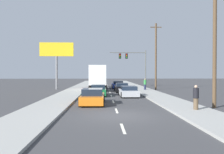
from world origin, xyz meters
name	(u,v)px	position (x,y,z in m)	size (l,w,h in m)	color
ground_plane	(108,88)	(0.00, 25.00, 0.00)	(140.00, 140.00, 0.00)	#3D3D3F
sidewalk_right	(143,90)	(5.09, 20.00, 0.07)	(3.09, 80.00, 0.14)	#9E9E99
sidewalk_left	(75,90)	(-5.09, 20.00, 0.07)	(3.09, 80.00, 0.14)	#9E9E99
lane_markings	(109,90)	(0.00, 21.75, 0.00)	(0.14, 62.00, 0.01)	silver
box_truck	(98,77)	(-1.69, 20.66, 2.10)	(2.60, 8.49, 3.72)	white
car_green	(98,91)	(-1.46, 12.34, 0.59)	(1.88, 4.20, 1.30)	#196B38
car_orange	(93,97)	(-1.80, 5.23, 0.60)	(2.03, 4.56, 1.32)	orange
car_blue	(118,85)	(1.60, 24.97, 0.59)	(1.98, 4.67, 1.27)	#1E389E
car_black	(122,88)	(1.67, 17.42, 0.57)	(1.92, 4.56, 1.24)	black
car_silver	(128,92)	(1.90, 11.22, 0.55)	(2.02, 4.27, 1.18)	#B7BABF
traffic_signal_mast	(131,60)	(4.27, 28.08, 5.16)	(6.79, 0.69, 6.86)	#595B56
utility_pole_near	(215,43)	(7.40, 2.75, 4.82)	(1.80, 0.28, 9.37)	brown
utility_pole_mid	(156,56)	(7.38, 21.37, 5.36)	(1.80, 0.28, 10.43)	brown
roadside_billboard	(57,55)	(-8.37, 22.70, 5.58)	(5.39, 0.36, 7.53)	slate
pedestrian_near_corner	(145,84)	(5.37, 19.76, 0.97)	(0.38, 0.38, 1.67)	#1E233F
pedestrian_mid_block	(196,97)	(5.35, 1.19, 0.96)	(0.38, 0.38, 1.66)	brown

